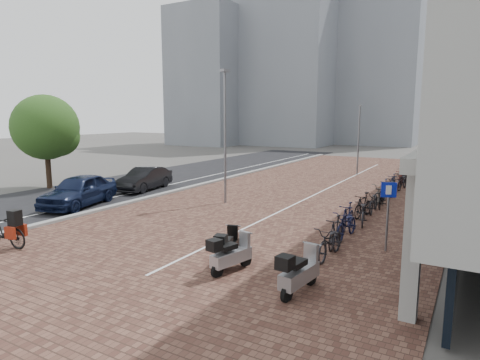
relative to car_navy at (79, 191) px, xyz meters
name	(u,v)px	position (x,y,z in m)	size (l,w,h in m)	color
ground	(158,237)	(6.83, -2.12, -0.77)	(140.00, 140.00, 0.00)	#474442
plaza_brick	(320,191)	(8.83, 9.88, -0.76)	(14.50, 42.00, 0.04)	brown
street_asphalt	(174,177)	(-2.17, 9.88, -0.77)	(8.00, 50.00, 0.03)	black
curb	(219,180)	(1.73, 9.88, -0.70)	(0.35, 42.00, 0.14)	gray
lane_line	(196,179)	(-0.17, 9.88, -0.75)	(0.12, 44.00, 0.00)	white
parking_line	(323,190)	(9.03, 9.88, -0.74)	(0.10, 30.00, 0.00)	white
bg_towers	(300,51)	(-7.51, 46.82, 13.19)	(33.00, 23.00, 32.00)	gray
car_navy	(79,191)	(0.00, 0.00, 0.00)	(1.83, 4.55, 1.55)	black
car_dark	(145,179)	(-0.33, 4.95, -0.10)	(1.42, 4.08, 1.34)	black
hero_bike	(4,230)	(3.18, -5.56, -0.18)	(1.94, 0.78, 1.33)	black
scooter_front	(231,254)	(10.89, -3.66, -0.22)	(0.50, 1.60, 1.10)	#ABABB0
scooter_mid	(228,246)	(10.45, -3.14, -0.24)	(0.49, 1.56, 1.07)	black
scooter_back	(299,271)	(13.08, -4.03, -0.19)	(0.53, 1.71, 1.18)	#9B9CA0
parking_sign	(388,206)	(14.33, 0.34, 0.75)	(0.46, 0.22, 2.29)	slate
lamp_near	(225,139)	(5.85, 4.10, 2.48)	(0.12, 0.12, 6.52)	slate
lamp_far	(358,141)	(9.02, 17.62, 1.78)	(0.12, 0.12, 5.10)	slate
street_tree	(48,129)	(-5.63, 2.55, 2.80)	(3.87, 3.87, 5.63)	#382619
bike_row	(384,193)	(12.76, 8.08, -0.25)	(1.22, 20.41, 1.05)	black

